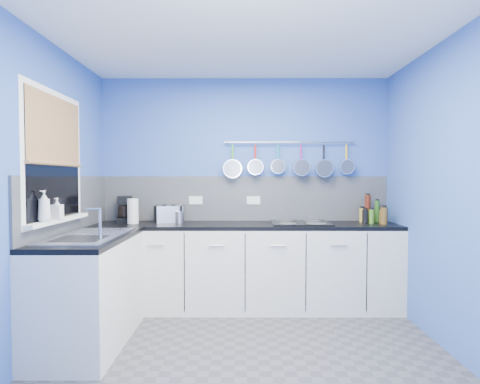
{
  "coord_description": "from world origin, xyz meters",
  "views": [
    {
      "loc": [
        -0.04,
        -2.9,
        1.38
      ],
      "look_at": [
        -0.05,
        0.75,
        1.25
      ],
      "focal_mm": 29.1,
      "sensor_mm": 36.0,
      "label": 1
    }
  ],
  "objects_px": {
    "soap_bottle_a": "(44,206)",
    "coffee_maker": "(125,209)",
    "paper_towel": "(133,211)",
    "soap_bottle_b": "(57,208)",
    "toaster": "(169,214)",
    "canister": "(179,217)",
    "hob": "(300,223)"
  },
  "relations": [
    {
      "from": "soap_bottle_a",
      "to": "toaster",
      "type": "height_order",
      "value": "soap_bottle_a"
    },
    {
      "from": "soap_bottle_a",
      "to": "hob",
      "type": "relative_size",
      "value": 0.39
    },
    {
      "from": "soap_bottle_b",
      "to": "paper_towel",
      "type": "height_order",
      "value": "soap_bottle_b"
    },
    {
      "from": "soap_bottle_b",
      "to": "hob",
      "type": "height_order",
      "value": "soap_bottle_b"
    },
    {
      "from": "paper_towel",
      "to": "hob",
      "type": "distance_m",
      "value": 1.78
    },
    {
      "from": "canister",
      "to": "toaster",
      "type": "bearing_deg",
      "value": 152.06
    },
    {
      "from": "paper_towel",
      "to": "soap_bottle_a",
      "type": "bearing_deg",
      "value": -106.49
    },
    {
      "from": "toaster",
      "to": "canister",
      "type": "distance_m",
      "value": 0.14
    },
    {
      "from": "soap_bottle_a",
      "to": "canister",
      "type": "distance_m",
      "value": 1.49
    },
    {
      "from": "hob",
      "to": "soap_bottle_b",
      "type": "bearing_deg",
      "value": -154.78
    },
    {
      "from": "soap_bottle_b",
      "to": "canister",
      "type": "relative_size",
      "value": 1.4
    },
    {
      "from": "coffee_maker",
      "to": "soap_bottle_a",
      "type": "bearing_deg",
      "value": -110.39
    },
    {
      "from": "soap_bottle_b",
      "to": "toaster",
      "type": "distance_m",
      "value": 1.3
    },
    {
      "from": "canister",
      "to": "soap_bottle_b",
      "type": "bearing_deg",
      "value": -129.11
    },
    {
      "from": "coffee_maker",
      "to": "toaster",
      "type": "bearing_deg",
      "value": -12.71
    },
    {
      "from": "soap_bottle_b",
      "to": "paper_towel",
      "type": "distance_m",
      "value": 1.03
    },
    {
      "from": "soap_bottle_a",
      "to": "coffee_maker",
      "type": "distance_m",
      "value": 1.33
    },
    {
      "from": "soap_bottle_a",
      "to": "coffee_maker",
      "type": "height_order",
      "value": "soap_bottle_a"
    },
    {
      "from": "hob",
      "to": "coffee_maker",
      "type": "bearing_deg",
      "value": 177.01
    },
    {
      "from": "soap_bottle_a",
      "to": "canister",
      "type": "height_order",
      "value": "soap_bottle_a"
    },
    {
      "from": "soap_bottle_a",
      "to": "paper_towel",
      "type": "relative_size",
      "value": 0.91
    },
    {
      "from": "toaster",
      "to": "soap_bottle_a",
      "type": "bearing_deg",
      "value": -136.6
    },
    {
      "from": "paper_towel",
      "to": "toaster",
      "type": "relative_size",
      "value": 0.93
    },
    {
      "from": "soap_bottle_a",
      "to": "soap_bottle_b",
      "type": "height_order",
      "value": "soap_bottle_a"
    },
    {
      "from": "coffee_maker",
      "to": "canister",
      "type": "height_order",
      "value": "coffee_maker"
    },
    {
      "from": "soap_bottle_b",
      "to": "soap_bottle_a",
      "type": "bearing_deg",
      "value": -90.0
    },
    {
      "from": "paper_towel",
      "to": "toaster",
      "type": "xyz_separation_m",
      "value": [
        0.36,
        0.12,
        -0.04
      ]
    },
    {
      "from": "paper_towel",
      "to": "hob",
      "type": "height_order",
      "value": "paper_towel"
    },
    {
      "from": "soap_bottle_b",
      "to": "hob",
      "type": "xyz_separation_m",
      "value": [
        2.12,
        1.0,
        -0.23
      ]
    },
    {
      "from": "soap_bottle_b",
      "to": "toaster",
      "type": "height_order",
      "value": "soap_bottle_b"
    },
    {
      "from": "soap_bottle_b",
      "to": "coffee_maker",
      "type": "height_order",
      "value": "soap_bottle_b"
    },
    {
      "from": "soap_bottle_b",
      "to": "toaster",
      "type": "xyz_separation_m",
      "value": [
        0.71,
        1.08,
        -0.15
      ]
    }
  ]
}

